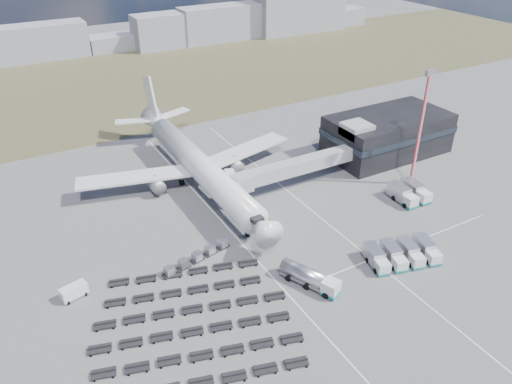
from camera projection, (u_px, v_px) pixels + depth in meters
ground at (272, 262)px, 88.27m from camera, size 420.00×420.00×0.00m
grass_strip at (106, 87)px, 170.82m from camera, size 420.00×90.00×0.01m
lane_markings at (308, 238)px, 94.66m from camera, size 47.12×110.00×0.01m
terminal at (387, 134)px, 123.86m from camera, size 30.40×16.40×11.00m
jet_bridge at (286, 170)px, 107.78m from camera, size 30.30×3.80×7.05m
airliner at (197, 163)px, 109.88m from camera, size 51.59×64.53×17.62m
skyline at (110, 34)px, 202.07m from camera, size 289.25×23.83×25.31m
fuel_tanker at (310, 277)px, 82.21m from camera, size 6.69×10.59×3.37m
pushback_tug at (273, 235)px, 94.25m from camera, size 3.17×2.13×1.36m
utility_van at (74, 292)px, 79.99m from camera, size 4.56×2.85×2.26m
catering_truck at (231, 179)px, 111.81m from camera, size 3.60×5.91×2.53m
service_trucks_near at (402, 254)px, 88.01m from camera, size 13.55×9.60×2.72m
service_trucks_far at (409, 193)px, 105.99m from camera, size 6.67×7.85×3.04m
uld_row at (197, 257)px, 88.16m from camera, size 14.09×4.64×1.55m
baggage_dollies at (191, 322)px, 75.19m from camera, size 34.32×31.64×0.79m
floodlight_mast at (420, 130)px, 105.99m from camera, size 2.47×2.02×26.21m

